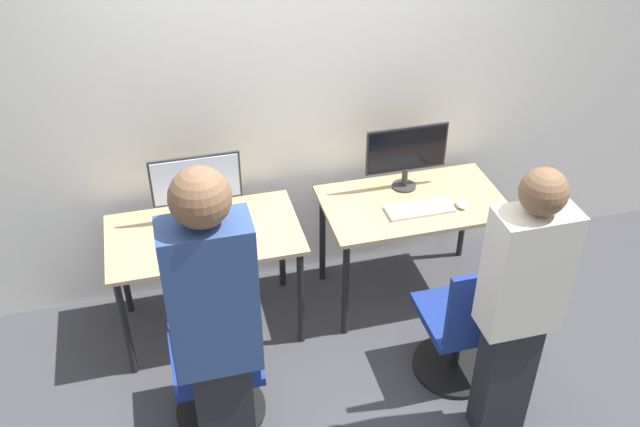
# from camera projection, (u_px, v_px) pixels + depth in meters

# --- Properties ---
(ground_plane) EXTENTS (20.00, 20.00, 0.00)m
(ground_plane) POSITION_uv_depth(u_px,v_px,m) (325.00, 341.00, 4.27)
(ground_plane) COLOR #3D3D42
(wall_back) EXTENTS (12.00, 0.05, 2.80)m
(wall_back) POSITION_uv_depth(u_px,v_px,m) (292.00, 74.00, 4.06)
(wall_back) COLOR silver
(wall_back) RESTS_ON ground_plane
(desk_left) EXTENTS (1.08, 0.63, 0.70)m
(desk_left) POSITION_uv_depth(u_px,v_px,m) (205.00, 245.00, 4.03)
(desk_left) COLOR tan
(desk_left) RESTS_ON ground_plane
(monitor_left) EXTENTS (0.50, 0.15, 0.41)m
(monitor_left) POSITION_uv_depth(u_px,v_px,m) (196.00, 183.00, 3.96)
(monitor_left) COLOR #2D2D2D
(monitor_left) RESTS_ON desk_left
(keyboard_left) EXTENTS (0.40, 0.15, 0.02)m
(keyboard_left) POSITION_uv_depth(u_px,v_px,m) (206.00, 244.00, 3.88)
(keyboard_left) COLOR silver
(keyboard_left) RESTS_ON desk_left
(mouse_left) EXTENTS (0.06, 0.09, 0.03)m
(mouse_left) POSITION_uv_depth(u_px,v_px,m) (252.00, 234.00, 3.95)
(mouse_left) COLOR silver
(mouse_left) RESTS_ON desk_left
(office_chair_left) EXTENTS (0.48, 0.48, 0.87)m
(office_chair_left) POSITION_uv_depth(u_px,v_px,m) (217.00, 374.00, 3.60)
(office_chair_left) COLOR black
(office_chair_left) RESTS_ON ground_plane
(person_left) EXTENTS (0.36, 0.23, 1.78)m
(person_left) POSITION_uv_depth(u_px,v_px,m) (216.00, 334.00, 2.95)
(person_left) COLOR #232328
(person_left) RESTS_ON ground_plane
(desk_right) EXTENTS (1.08, 0.63, 0.70)m
(desk_right) POSITION_uv_depth(u_px,v_px,m) (412.00, 213.00, 4.29)
(desk_right) COLOR tan
(desk_right) RESTS_ON ground_plane
(monitor_right) EXTENTS (0.50, 0.15, 0.41)m
(monitor_right) POSITION_uv_depth(u_px,v_px,m) (407.00, 153.00, 4.24)
(monitor_right) COLOR #2D2D2D
(monitor_right) RESTS_ON desk_right
(keyboard_right) EXTENTS (0.40, 0.15, 0.02)m
(keyboard_right) POSITION_uv_depth(u_px,v_px,m) (420.00, 209.00, 4.16)
(keyboard_right) COLOR silver
(keyboard_right) RESTS_ON desk_right
(mouse_right) EXTENTS (0.06, 0.09, 0.03)m
(mouse_right) POSITION_uv_depth(u_px,v_px,m) (461.00, 205.00, 4.19)
(mouse_right) COLOR silver
(mouse_right) RESTS_ON desk_right
(office_chair_right) EXTENTS (0.48, 0.48, 0.87)m
(office_chair_right) POSITION_uv_depth(u_px,v_px,m) (465.00, 330.00, 3.86)
(office_chair_right) COLOR black
(office_chair_right) RESTS_ON ground_plane
(person_right) EXTENTS (0.36, 0.21, 1.58)m
(person_right) POSITION_uv_depth(u_px,v_px,m) (519.00, 304.00, 3.29)
(person_right) COLOR #232328
(person_right) RESTS_ON ground_plane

